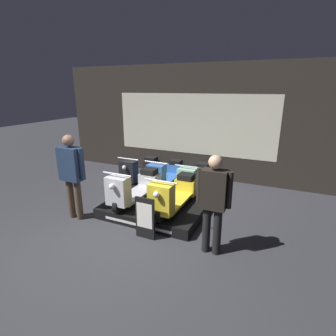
% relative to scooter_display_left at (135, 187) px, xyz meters
% --- Properties ---
extents(ground_plane, '(30.00, 30.00, 0.00)m').
position_rel_scooter_display_left_xyz_m(ground_plane, '(0.33, -1.42, -0.53)').
color(ground_plane, '#2D2D33').
extents(shop_wall_back, '(8.51, 0.09, 3.20)m').
position_rel_scooter_display_left_xyz_m(shop_wall_back, '(0.33, 2.70, 1.07)').
color(shop_wall_back, '#28231E').
rests_on(shop_wall_back, ground_plane).
extents(display_platform, '(2.04, 1.50, 0.21)m').
position_rel_scooter_display_left_xyz_m(display_platform, '(0.46, 0.02, -0.42)').
color(display_platform, black).
rests_on(display_platform, ground_plane).
extents(scooter_display_left, '(0.62, 1.69, 0.80)m').
position_rel_scooter_display_left_xyz_m(scooter_display_left, '(0.00, 0.00, 0.00)').
color(scooter_display_left, black).
rests_on(scooter_display_left, display_platform).
extents(scooter_display_right, '(0.62, 1.69, 0.80)m').
position_rel_scooter_display_left_xyz_m(scooter_display_right, '(0.92, 0.00, 0.00)').
color(scooter_display_right, black).
rests_on(scooter_display_right, display_platform).
extents(scooter_backrow_0, '(0.62, 1.69, 0.80)m').
position_rel_scooter_display_left_xyz_m(scooter_backrow_0, '(-0.86, 1.69, -0.21)').
color(scooter_backrow_0, black).
rests_on(scooter_backrow_0, ground_plane).
extents(scooter_backrow_1, '(0.62, 1.69, 0.80)m').
position_rel_scooter_display_left_xyz_m(scooter_backrow_1, '(-0.04, 1.69, -0.21)').
color(scooter_backrow_1, black).
rests_on(scooter_backrow_1, ground_plane).
extents(scooter_backrow_2, '(0.62, 1.69, 0.80)m').
position_rel_scooter_display_left_xyz_m(scooter_backrow_2, '(0.78, 1.69, -0.21)').
color(scooter_backrow_2, black).
rests_on(scooter_backrow_2, ground_plane).
extents(person_left_browsing, '(0.61, 0.25, 1.72)m').
position_rel_scooter_display_left_xyz_m(person_left_browsing, '(-0.90, -0.84, 0.50)').
color(person_left_browsing, '#473828').
rests_on(person_left_browsing, ground_plane).
extents(person_right_browsing, '(0.55, 0.22, 1.62)m').
position_rel_scooter_display_left_xyz_m(person_right_browsing, '(1.92, -0.84, 0.41)').
color(person_right_browsing, black).
rests_on(person_right_browsing, ground_plane).
extents(price_sign_board, '(0.36, 0.04, 0.77)m').
position_rel_scooter_display_left_xyz_m(price_sign_board, '(0.75, -0.92, -0.14)').
color(price_sign_board, black).
rests_on(price_sign_board, ground_plane).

